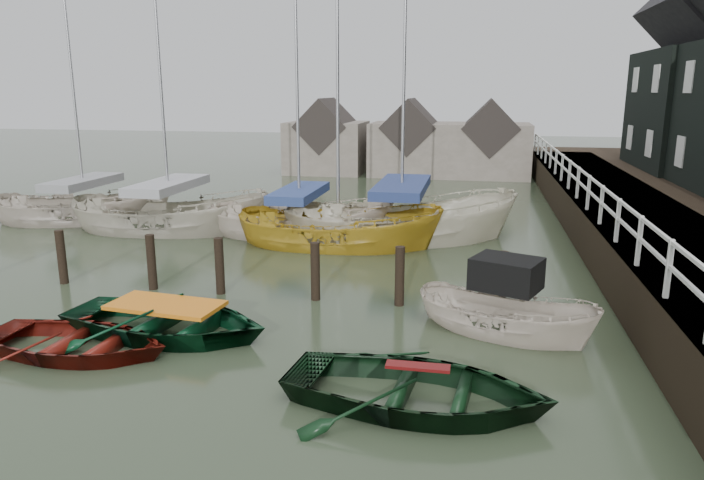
% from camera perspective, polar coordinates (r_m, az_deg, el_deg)
% --- Properties ---
extents(ground, '(120.00, 120.00, 0.00)m').
position_cam_1_polar(ground, '(12.74, -12.06, -9.29)').
color(ground, '#2D3823').
rests_on(ground, ground).
extents(pier, '(3.04, 32.00, 2.70)m').
position_cam_1_polar(pier, '(21.67, 23.43, 1.32)').
color(pier, black).
rests_on(pier, ground).
extents(mooring_pilings, '(13.72, 0.22, 1.80)m').
position_cam_1_polar(mooring_pilings, '(15.59, -11.62, -3.05)').
color(mooring_pilings, black).
rests_on(mooring_pilings, ground).
extents(far_sheds, '(14.00, 4.08, 4.39)m').
position_cam_1_polar(far_sheds, '(37.08, 5.08, 8.81)').
color(far_sheds, '#665B51').
rests_on(far_sheds, ground).
extents(rowboat_red, '(3.84, 2.82, 0.77)m').
position_cam_1_polar(rowboat_red, '(13.15, -23.69, -9.44)').
color(rowboat_red, '#5B140D').
rests_on(rowboat_red, ground).
extents(rowboat_green, '(4.65, 3.55, 0.90)m').
position_cam_1_polar(rowboat_green, '(13.45, -16.39, -8.31)').
color(rowboat_green, black).
rests_on(rowboat_green, ground).
extents(rowboat_dkgreen, '(4.53, 3.45, 0.88)m').
position_cam_1_polar(rowboat_dkgreen, '(10.31, 5.91, -14.79)').
color(rowboat_dkgreen, black).
rests_on(rowboat_dkgreen, ground).
extents(motorboat, '(4.07, 2.78, 2.28)m').
position_cam_1_polar(motorboat, '(13.35, 13.62, -7.76)').
color(motorboat, beige).
rests_on(motorboat, ground).
extents(sailboat_a, '(7.34, 3.37, 10.50)m').
position_cam_1_polar(sailboat_a, '(23.09, -16.14, 0.94)').
color(sailboat_a, '#BBB39F').
rests_on(sailboat_a, ground).
extents(sailboat_b, '(6.55, 2.78, 10.90)m').
position_cam_1_polar(sailboat_b, '(21.51, -4.75, 0.55)').
color(sailboat_b, beige).
rests_on(sailboat_b, ground).
extents(sailboat_c, '(6.67, 2.62, 10.98)m').
position_cam_1_polar(sailboat_c, '(20.07, -1.24, -0.50)').
color(sailboat_c, gold).
rests_on(sailboat_c, ground).
extents(sailboat_d, '(8.25, 4.88, 12.08)m').
position_cam_1_polar(sailboat_d, '(20.95, 4.48, 0.19)').
color(sailboat_d, beige).
rests_on(sailboat_d, ground).
extents(sailboat_e, '(6.92, 4.64, 10.22)m').
position_cam_1_polar(sailboat_e, '(25.85, -22.99, 1.71)').
color(sailboat_e, '#BCAFA1').
rests_on(sailboat_e, ground).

